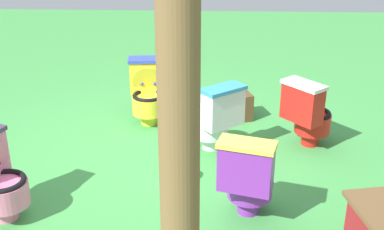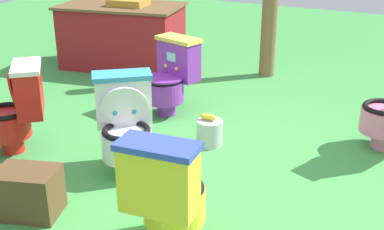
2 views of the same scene
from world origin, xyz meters
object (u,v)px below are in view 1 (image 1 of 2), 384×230
(toilet_purple, at_px, (248,177))
(wooden_post, at_px, (180,210))
(toilet_white, at_px, (216,117))
(toilet_yellow, at_px, (148,91))
(lemon_bucket, at_px, (172,172))
(toilet_red, at_px, (308,113))
(small_crate, at_px, (234,106))

(toilet_purple, bearing_deg, wooden_post, -89.80)
(toilet_purple, bearing_deg, toilet_white, 118.34)
(toilet_yellow, bearing_deg, toilet_purple, 113.06)
(toilet_purple, height_order, lemon_bucket, toilet_purple)
(toilet_red, relative_size, small_crate, 1.88)
(toilet_purple, bearing_deg, lemon_bucket, 158.28)
(toilet_purple, distance_m, wooden_post, 1.77)
(toilet_purple, xyz_separation_m, lemon_bucket, (0.64, -0.49, -0.25))
(toilet_purple, bearing_deg, small_crate, 107.10)
(toilet_red, relative_size, lemon_bucket, 2.63)
(toilet_yellow, height_order, lemon_bucket, toilet_yellow)
(toilet_purple, distance_m, small_crate, 1.96)
(toilet_white, distance_m, small_crate, 0.86)
(toilet_red, bearing_deg, toilet_yellow, -149.52)
(toilet_red, xyz_separation_m, lemon_bucket, (1.32, 0.79, -0.26))
(toilet_white, distance_m, toilet_purple, 1.17)
(toilet_white, height_order, lemon_bucket, toilet_white)
(toilet_yellow, height_order, small_crate, toilet_yellow)
(toilet_white, relative_size, small_crate, 1.88)
(lemon_bucket, bearing_deg, toilet_red, -149.14)
(toilet_white, relative_size, toilet_purple, 1.00)
(toilet_white, relative_size, toilet_yellow, 1.00)
(toilet_red, height_order, small_crate, toilet_red)
(toilet_white, xyz_separation_m, wooden_post, (0.18, 2.69, 0.73))
(toilet_yellow, height_order, wooden_post, wooden_post)
(lemon_bucket, bearing_deg, toilet_purple, 142.46)
(toilet_purple, relative_size, lemon_bucket, 2.63)
(toilet_purple, bearing_deg, toilet_red, 77.83)
(toilet_white, height_order, toilet_yellow, same)
(toilet_purple, distance_m, toilet_red, 1.45)
(toilet_purple, height_order, toilet_red, same)
(toilet_red, bearing_deg, toilet_purple, -69.06)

